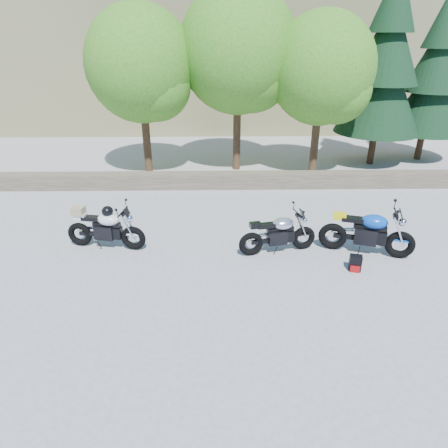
{
  "coord_description": "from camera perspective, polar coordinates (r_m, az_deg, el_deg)",
  "views": [
    {
      "loc": [
        0.05,
        -7.25,
        4.66
      ],
      "look_at": [
        0.2,
        1.0,
        0.75
      ],
      "focal_mm": 32.0,
      "sensor_mm": 36.0,
      "label": 1
    }
  ],
  "objects": [
    {
      "name": "tree_decid_mid",
      "position": [
        14.83,
        2.46,
        22.91
      ],
      "size": [
        4.08,
        4.08,
        6.24
      ],
      "color": "#382314",
      "rests_on": "ground"
    },
    {
      "name": "conifer_near",
      "position": [
        16.66,
        22.05,
        20.28
      ],
      "size": [
        3.17,
        3.17,
        7.06
      ],
      "color": "#382314",
      "rests_on": "ground"
    },
    {
      "name": "ground",
      "position": [
        8.62,
        -1.22,
        -7.38
      ],
      "size": [
        90.0,
        90.0,
        0.0
      ],
      "primitive_type": "plane",
      "color": "gray",
      "rests_on": "ground"
    },
    {
      "name": "silver_bike",
      "position": [
        9.39,
        7.79,
        -1.47
      ],
      "size": [
        1.88,
        0.68,
        0.95
      ],
      "rotation": [
        0.0,
        0.0,
        0.22
      ],
      "color": "black",
      "rests_on": "ground"
    },
    {
      "name": "blue_bike",
      "position": [
        9.79,
        19.81,
        -1.21
      ],
      "size": [
        2.11,
        0.9,
        1.09
      ],
      "rotation": [
        0.0,
        0.0,
        -0.3
      ],
      "color": "black",
      "rests_on": "ground"
    },
    {
      "name": "tree_decid_right",
      "position": [
        14.7,
        14.24,
        20.09
      ],
      "size": [
        3.54,
        3.54,
        5.41
      ],
      "color": "#382314",
      "rests_on": "ground"
    },
    {
      "name": "white_bike",
      "position": [
        9.89,
        -16.66,
        -0.47
      ],
      "size": [
        1.95,
        0.64,
        1.08
      ],
      "rotation": [
        0.0,
        0.0,
        -0.17
      ],
      "color": "black",
      "rests_on": "ground"
    },
    {
      "name": "backpack",
      "position": [
        9.18,
        18.24,
        -5.34
      ],
      "size": [
        0.3,
        0.27,
        0.35
      ],
      "rotation": [
        0.0,
        0.0,
        -0.25
      ],
      "color": "black",
      "rests_on": "ground"
    },
    {
      "name": "conifer_far",
      "position": [
        18.15,
        27.86,
        18.23
      ],
      "size": [
        2.82,
        2.82,
        6.27
      ],
      "color": "#382314",
      "rests_on": "ground"
    },
    {
      "name": "stone_wall",
      "position": [
        13.49,
        -1.21,
        6.26
      ],
      "size": [
        22.0,
        0.55,
        0.5
      ],
      "primitive_type": "cube",
      "color": "#484130",
      "rests_on": "ground"
    },
    {
      "name": "tree_decid_left",
      "position": [
        14.63,
        -11.41,
        20.86
      ],
      "size": [
        3.67,
        3.67,
        5.62
      ],
      "color": "#382314",
      "rests_on": "ground"
    }
  ]
}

